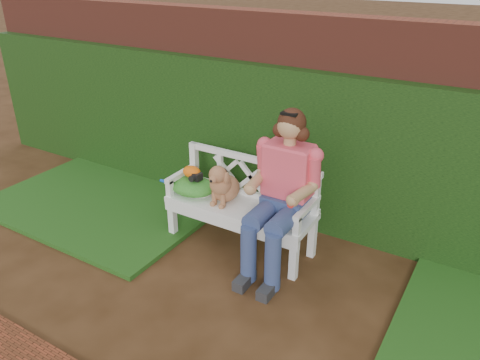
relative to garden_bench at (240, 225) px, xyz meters
The scene contains 11 objects.
ground 1.11m from the garden_bench, 59.71° to the right, with size 60.00×60.00×0.00m, color #321E0D.
brick_wall 1.40m from the garden_bench, 60.44° to the left, with size 10.00×0.30×2.20m, color brown.
ivy_hedge 1.11m from the garden_bench, 53.69° to the left, with size 10.00×0.18×1.70m, color #295317.
grass_left 1.87m from the garden_bench, behind, with size 2.60×2.00×0.05m, color #185010.
garden_bench is the anchor object (origin of this frame).
seated_woman 0.73m from the garden_bench, ahead, with size 0.66×0.88×1.57m, color #FC4E6D, non-canonical shape.
dog 0.49m from the garden_bench, behind, with size 0.29×0.39×0.43m, color #9D5B2A, non-canonical shape.
tennis_racket 0.62m from the garden_bench, behind, with size 0.68×0.29×0.03m, color white, non-canonical shape.
green_bag 0.64m from the garden_bench, behind, with size 0.49×0.38×0.17m, color #2A7435, non-canonical shape.
camera_item 0.67m from the garden_bench, behind, with size 0.11×0.09×0.08m, color black.
baseball_glove 0.74m from the garden_bench, behind, with size 0.20×0.15×0.12m, color orange.
Camera 1 is at (1.55, -2.53, 2.71)m, focal length 35.00 mm.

